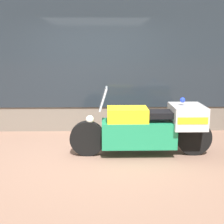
{
  "coord_description": "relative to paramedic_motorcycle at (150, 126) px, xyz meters",
  "views": [
    {
      "loc": [
        0.23,
        -4.98,
        1.86
      ],
      "look_at": [
        0.34,
        0.71,
        0.66
      ],
      "focal_mm": 50.0,
      "sensor_mm": 36.0,
      "label": 1
    }
  ],
  "objects": [
    {
      "name": "ground_plane",
      "position": [
        -0.99,
        -0.21,
        -0.51
      ],
      "size": [
        60.0,
        60.0,
        0.0
      ],
      "primitive_type": "plane",
      "color": "#7A5B4C"
    },
    {
      "name": "shop_building",
      "position": [
        -1.37,
        1.78,
        1.39
      ],
      "size": [
        6.54,
        0.55,
        3.8
      ],
      "color": "#6B6056",
      "rests_on": "ground"
    },
    {
      "name": "window_display",
      "position": [
        -0.68,
        1.81,
        -0.08
      ],
      "size": [
        5.32,
        0.3,
        1.79
      ],
      "color": "slate",
      "rests_on": "ground"
    },
    {
      "name": "paramedic_motorcycle",
      "position": [
        0.0,
        0.0,
        0.0
      ],
      "size": [
        2.46,
        0.72,
        1.2
      ],
      "rotation": [
        0.0,
        0.0,
        3.15
      ],
      "color": "black",
      "rests_on": "ground"
    }
  ]
}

